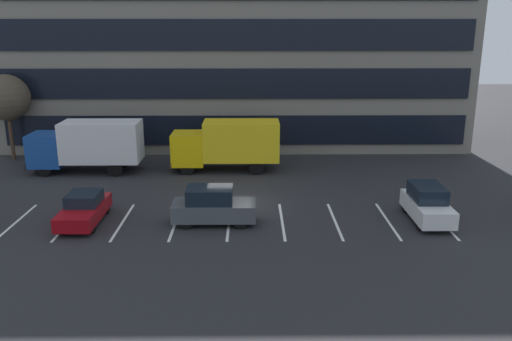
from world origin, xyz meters
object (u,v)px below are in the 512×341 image
sedan_maroon (84,209)px  suv_white (427,204)px  bare_tree (6,98)px  box_truck_yellow_all (228,143)px  suv_charcoal (213,206)px  box_truck_blue (88,144)px

sedan_maroon → suv_white: (18.01, 0.12, 0.17)m
sedan_maroon → bare_tree: size_ratio=0.68×
suv_white → box_truck_yellow_all: bearing=137.9°
sedan_maroon → suv_charcoal: (6.75, -0.20, 0.20)m
suv_charcoal → suv_white: bearing=1.6°
box_truck_blue → suv_charcoal: (9.28, -9.85, -1.07)m
box_truck_blue → sedan_maroon: (2.54, -9.65, -1.27)m
suv_charcoal → bare_tree: bearing=140.0°
box_truck_blue → suv_charcoal: bearing=-46.7°
bare_tree → suv_charcoal: bearing=-40.0°
suv_white → box_truck_blue: bearing=155.1°
box_truck_blue → suv_white: box_truck_blue is taller
suv_charcoal → suv_white: (11.26, 0.32, -0.03)m
box_truck_yellow_all → bare_tree: 17.10m
box_truck_yellow_all → sedan_maroon: (-7.10, -9.98, -1.24)m
box_truck_blue → suv_white: size_ratio=1.84×
sedan_maroon → suv_charcoal: bearing=-1.7°
box_truck_yellow_all → suv_charcoal: 10.24m
suv_white → bare_tree: bare_tree is taller
suv_white → sedan_maroon: bearing=-179.6°
sedan_maroon → suv_white: 18.01m
box_truck_blue → suv_white: bearing=-24.9°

